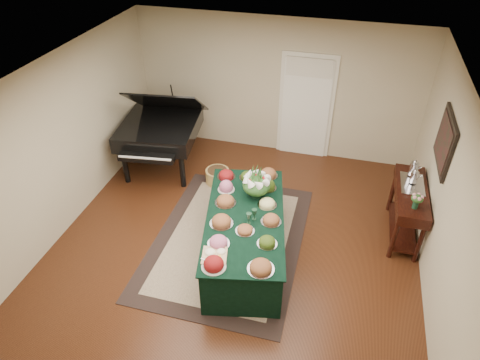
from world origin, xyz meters
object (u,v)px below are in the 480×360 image
(buffet_table, at_px, (245,236))
(mahogany_sideboard, at_px, (410,200))
(grand_piano, at_px, (160,129))
(floral_centerpiece, at_px, (256,183))

(buffet_table, xyz_separation_m, mahogany_sideboard, (2.30, 1.11, 0.30))
(grand_piano, xyz_separation_m, mahogany_sideboard, (4.43, -0.79, -0.16))
(grand_piano, distance_m, mahogany_sideboard, 4.50)
(buffet_table, distance_m, floral_centerpiece, 0.81)
(grand_piano, height_order, mahogany_sideboard, grand_piano)
(mahogany_sideboard, bearing_deg, grand_piano, 169.87)
(grand_piano, bearing_deg, mahogany_sideboard, -10.13)
(buffet_table, relative_size, mahogany_sideboard, 1.84)
(floral_centerpiece, bearing_deg, buffet_table, -95.25)
(mahogany_sideboard, bearing_deg, floral_centerpiece, -164.65)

